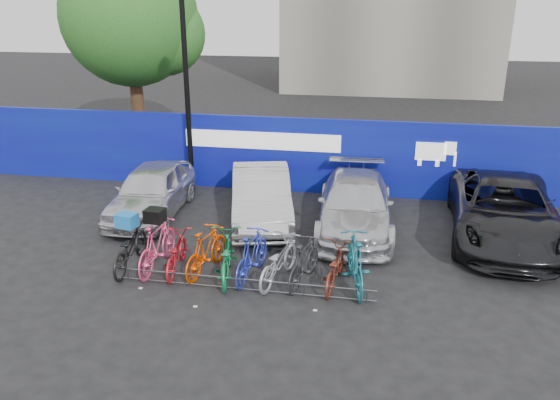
% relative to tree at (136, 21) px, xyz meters
% --- Properties ---
extents(ground, '(100.00, 100.00, 0.00)m').
position_rel_tree_xyz_m(ground, '(6.77, -10.06, -5.07)').
color(ground, black).
rests_on(ground, ground).
extents(hoarding, '(22.00, 0.18, 2.40)m').
position_rel_tree_xyz_m(hoarding, '(6.78, -4.06, -3.86)').
color(hoarding, '#0B0A8A').
rests_on(hoarding, ground).
extents(tree, '(5.40, 5.20, 7.80)m').
position_rel_tree_xyz_m(tree, '(0.00, 0.00, 0.00)').
color(tree, '#382314').
rests_on(tree, ground).
extents(lamppost, '(0.25, 0.50, 6.11)m').
position_rel_tree_xyz_m(lamppost, '(3.57, -4.66, -1.80)').
color(lamppost, black).
rests_on(lamppost, ground).
extents(bike_rack, '(5.60, 0.03, 0.30)m').
position_rel_tree_xyz_m(bike_rack, '(6.77, -10.66, -4.91)').
color(bike_rack, '#595B60').
rests_on(bike_rack, ground).
extents(car_0, '(1.99, 4.35, 1.45)m').
position_rel_tree_xyz_m(car_0, '(3.14, -6.82, -4.34)').
color(car_0, silver).
rests_on(car_0, ground).
extents(car_1, '(2.58, 4.68, 1.46)m').
position_rel_tree_xyz_m(car_1, '(6.31, -6.70, -4.34)').
color(car_1, '#AFAEB3').
rests_on(car_1, ground).
extents(car_2, '(2.16, 4.87, 1.39)m').
position_rel_tree_xyz_m(car_2, '(8.90, -6.81, -4.37)').
color(car_2, silver).
rests_on(car_2, ground).
extents(car_3, '(2.97, 5.75, 1.55)m').
position_rel_tree_xyz_m(car_3, '(12.68, -6.77, -4.29)').
color(car_3, black).
rests_on(car_3, ground).
extents(bike_0, '(0.81, 1.98, 1.02)m').
position_rel_tree_xyz_m(bike_0, '(3.96, -10.07, -4.56)').
color(bike_0, black).
rests_on(bike_0, ground).
extents(bike_1, '(0.65, 1.97, 1.17)m').
position_rel_tree_xyz_m(bike_1, '(4.62, -10.01, -4.48)').
color(bike_1, '#ED477B').
rests_on(bike_1, ground).
extents(bike_2, '(0.78, 1.76, 0.89)m').
position_rel_tree_xyz_m(bike_2, '(5.06, -10.05, -4.62)').
color(bike_2, '#B21722').
rests_on(bike_2, ground).
extents(bike_3, '(0.88, 1.85, 1.07)m').
position_rel_tree_xyz_m(bike_3, '(5.76, -9.97, -4.53)').
color(bike_3, '#F14900').
rests_on(bike_3, ground).
extents(bike_4, '(1.07, 2.03, 1.02)m').
position_rel_tree_xyz_m(bike_4, '(6.25, -10.14, -4.56)').
color(bike_4, '#137F42').
rests_on(bike_4, ground).
extents(bike_5, '(0.79, 1.86, 1.09)m').
position_rel_tree_xyz_m(bike_5, '(6.82, -10.02, -4.53)').
color(bike_5, '#2635B8').
rests_on(bike_5, ground).
extents(bike_6, '(1.08, 1.94, 0.96)m').
position_rel_tree_xyz_m(bike_6, '(7.42, -10.08, -4.59)').
color(bike_6, '#999BA0').
rests_on(bike_6, ground).
extents(bike_7, '(0.87, 1.76, 1.02)m').
position_rel_tree_xyz_m(bike_7, '(7.99, -10.09, -4.56)').
color(bike_7, '#29292C').
rests_on(bike_7, ground).
extents(bike_8, '(0.79, 1.76, 0.89)m').
position_rel_tree_xyz_m(bike_8, '(8.65, -10.08, -4.62)').
color(bike_8, maroon).
rests_on(bike_8, ground).
extents(bike_9, '(0.95, 2.07, 1.20)m').
position_rel_tree_xyz_m(bike_9, '(9.09, -10.07, -4.47)').
color(bike_9, '#1A6A7A').
rests_on(bike_9, ground).
extents(cargo_crate, '(0.50, 0.42, 0.32)m').
position_rel_tree_xyz_m(cargo_crate, '(3.96, -10.07, -3.89)').
color(cargo_crate, '#196AB6').
rests_on(cargo_crate, bike_0).
extents(cargo_topcase, '(0.43, 0.39, 0.30)m').
position_rel_tree_xyz_m(cargo_topcase, '(4.62, -10.01, -3.75)').
color(cargo_topcase, black).
rests_on(cargo_topcase, bike_1).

